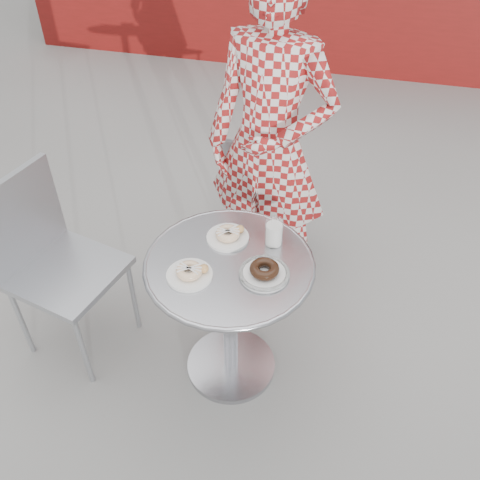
% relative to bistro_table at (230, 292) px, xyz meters
% --- Properties ---
extents(ground, '(60.00, 60.00, 0.00)m').
position_rel_bistro_table_xyz_m(ground, '(-0.05, 0.04, -0.56)').
color(ground, '#9E9C97').
rests_on(ground, ground).
extents(bistro_table, '(0.73, 0.73, 0.74)m').
position_rel_bistro_table_xyz_m(bistro_table, '(0.00, 0.00, 0.00)').
color(bistro_table, '#B6B6BB').
rests_on(bistro_table, ground).
extents(chair_far, '(0.46, 0.47, 0.85)m').
position_rel_bistro_table_xyz_m(chair_far, '(-0.01, 0.92, -0.30)').
color(chair_far, '#A0A3A8').
rests_on(chair_far, ground).
extents(chair_left, '(0.56, 0.56, 0.97)m').
position_rel_bistro_table_xyz_m(chair_left, '(-0.81, -0.00, -0.26)').
color(chair_left, '#A0A3A8').
rests_on(chair_left, ground).
extents(seated_person, '(0.74, 0.57, 1.81)m').
position_rel_bistro_table_xyz_m(seated_person, '(0.03, 0.67, 0.35)').
color(seated_person, maroon).
rests_on(seated_person, ground).
extents(plate_far, '(0.19, 0.19, 0.05)m').
position_rel_bistro_table_xyz_m(plate_far, '(-0.04, 0.15, 0.20)').
color(plate_far, white).
rests_on(plate_far, bistro_table).
extents(plate_near, '(0.19, 0.19, 0.05)m').
position_rel_bistro_table_xyz_m(plate_near, '(-0.13, -0.11, 0.20)').
color(plate_near, white).
rests_on(plate_near, bistro_table).
extents(plate_checker, '(0.21, 0.21, 0.05)m').
position_rel_bistro_table_xyz_m(plate_checker, '(0.16, -0.04, 0.20)').
color(plate_checker, white).
rests_on(plate_checker, bistro_table).
extents(milk_cup, '(0.08, 0.08, 0.12)m').
position_rel_bistro_table_xyz_m(milk_cup, '(0.16, 0.16, 0.24)').
color(milk_cup, white).
rests_on(milk_cup, bistro_table).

